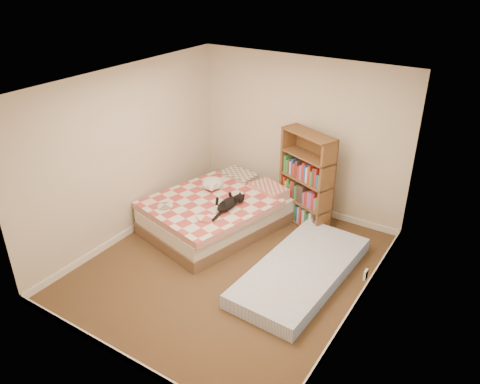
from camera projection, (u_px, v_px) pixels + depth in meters
The scene contains 6 objects.
room at pixel (229, 187), 5.85m from camera, with size 3.51×4.01×2.51m.
bed at pixel (219, 211), 7.23m from camera, with size 1.93×2.38×0.56m.
bookshelf at pixel (306, 191), 7.19m from camera, with size 1.01×0.63×1.50m.
floor_mattress at pixel (301, 271), 6.12m from camera, with size 0.99×2.20×0.20m, color #7694C6.
black_cat at pixel (229, 203), 6.78m from camera, with size 0.32×0.75×0.17m.
white_dog at pixel (213, 184), 7.33m from camera, with size 0.39×0.42×0.17m.
Camera 1 is at (2.93, -4.33, 3.81)m, focal length 35.00 mm.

